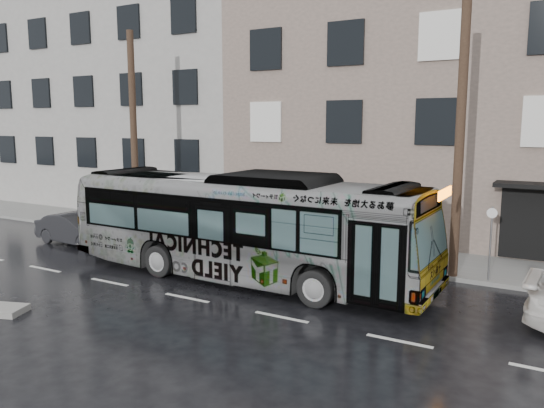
{
  "coord_description": "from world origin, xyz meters",
  "views": [
    {
      "loc": [
        9.67,
        -14.42,
        5.14
      ],
      "look_at": [
        0.07,
        2.5,
        2.17
      ],
      "focal_mm": 35.0,
      "sensor_mm": 36.0,
      "label": 1
    }
  ],
  "objects_px": {
    "utility_pole_rear": "(134,134)",
    "sign_post": "(490,244)",
    "dark_sedan": "(77,229)",
    "bus": "(242,226)",
    "utility_pole_front": "(460,139)"
  },
  "relations": [
    {
      "from": "utility_pole_front",
      "to": "utility_pole_rear",
      "type": "height_order",
      "value": "same"
    },
    {
      "from": "bus",
      "to": "dark_sedan",
      "type": "height_order",
      "value": "bus"
    },
    {
      "from": "utility_pole_rear",
      "to": "bus",
      "type": "bearing_deg",
      "value": -22.51
    },
    {
      "from": "utility_pole_front",
      "to": "dark_sedan",
      "type": "distance_m",
      "value": 15.78
    },
    {
      "from": "utility_pole_rear",
      "to": "sign_post",
      "type": "height_order",
      "value": "utility_pole_rear"
    },
    {
      "from": "utility_pole_front",
      "to": "sign_post",
      "type": "height_order",
      "value": "utility_pole_front"
    },
    {
      "from": "sign_post",
      "to": "bus",
      "type": "distance_m",
      "value": 7.99
    },
    {
      "from": "utility_pole_rear",
      "to": "sign_post",
      "type": "xyz_separation_m",
      "value": [
        15.1,
        0.0,
        -3.3
      ]
    },
    {
      "from": "sign_post",
      "to": "dark_sedan",
      "type": "distance_m",
      "value": 16.37
    },
    {
      "from": "utility_pole_front",
      "to": "dark_sedan",
      "type": "relative_size",
      "value": 2.22
    },
    {
      "from": "dark_sedan",
      "to": "sign_post",
      "type": "bearing_deg",
      "value": -77.82
    },
    {
      "from": "sign_post",
      "to": "bus",
      "type": "bearing_deg",
      "value": -156.06
    },
    {
      "from": "utility_pole_rear",
      "to": "bus",
      "type": "relative_size",
      "value": 0.7
    },
    {
      "from": "sign_post",
      "to": "dark_sedan",
      "type": "height_order",
      "value": "sign_post"
    },
    {
      "from": "utility_pole_front",
      "to": "dark_sedan",
      "type": "xyz_separation_m",
      "value": [
        -15.06,
        -2.5,
        -3.98
      ]
    }
  ]
}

